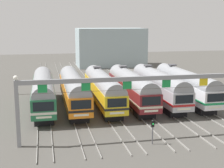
# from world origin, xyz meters

# --- Properties ---
(ground_plane) EXTENTS (160.00, 160.00, 0.00)m
(ground_plane) POSITION_xyz_m (0.00, 0.00, 0.00)
(ground_plane) COLOR #4C4944
(track_bed) EXTENTS (22.25, 70.00, 0.15)m
(track_bed) POSITION_xyz_m (-0.00, 17.00, 0.07)
(track_bed) COLOR gray
(track_bed) RESTS_ON ground
(commuter_train_green) EXTENTS (2.88, 18.06, 4.77)m
(commuter_train_green) POSITION_xyz_m (-10.37, -0.01, 2.69)
(commuter_train_green) COLOR #236B42
(commuter_train_green) RESTS_ON ground
(commuter_train_orange) EXTENTS (2.88, 18.06, 4.77)m
(commuter_train_orange) POSITION_xyz_m (-6.22, -0.01, 2.69)
(commuter_train_orange) COLOR orange
(commuter_train_orange) RESTS_ON ground
(commuter_train_yellow) EXTENTS (2.88, 18.06, 5.05)m
(commuter_train_yellow) POSITION_xyz_m (-2.07, -0.00, 2.69)
(commuter_train_yellow) COLOR gold
(commuter_train_yellow) RESTS_ON ground
(commuter_train_maroon) EXTENTS (2.88, 18.06, 5.05)m
(commuter_train_maroon) POSITION_xyz_m (2.07, -0.00, 2.69)
(commuter_train_maroon) COLOR maroon
(commuter_train_maroon) RESTS_ON ground
(commuter_train_stainless) EXTENTS (2.88, 18.06, 5.05)m
(commuter_train_stainless) POSITION_xyz_m (6.22, -0.00, 2.69)
(commuter_train_stainless) COLOR #B2B5BA
(commuter_train_stainless) RESTS_ON ground
(commuter_train_white) EXTENTS (2.88, 18.06, 5.05)m
(commuter_train_white) POSITION_xyz_m (10.37, -0.00, 2.69)
(commuter_train_white) COLOR white
(commuter_train_white) RESTS_ON ground
(catenary_gantry) EXTENTS (25.98, 0.44, 6.97)m
(catenary_gantry) POSITION_xyz_m (0.00, -13.50, 5.36)
(catenary_gantry) COLOR gray
(catenary_gantry) RESTS_ON ground
(yard_signal_mast) EXTENTS (0.28, 0.35, 2.45)m
(yard_signal_mast) POSITION_xyz_m (0.00, -15.52, 1.72)
(yard_signal_mast) COLOR #59595E
(yard_signal_mast) RESTS_ON ground
(maintenance_building) EXTENTS (18.00, 10.00, 10.17)m
(maintenance_building) POSITION_xyz_m (7.72, 41.99, 5.08)
(maintenance_building) COLOR #9EB2B7
(maintenance_building) RESTS_ON ground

